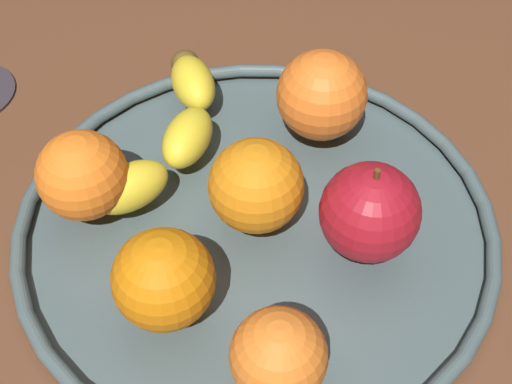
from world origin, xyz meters
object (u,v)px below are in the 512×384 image
Objects in this scene: fruit_bowl at (256,223)px; orange_center at (322,95)px; orange_back_left at (252,189)px; banana at (172,130)px; orange_back_right at (82,175)px; orange_front_left at (164,279)px; orange_front_right at (279,356)px; apple at (370,212)px.

fruit_bowl is 4.98× the size of orange_center.
orange_back_left is at bearing -169.45° from orange_center.
orange_center is (9.90, -8.39, 2.03)cm from banana.
orange_back_right is at bearing 155.24° from orange_center.
orange_front_left is (-21.98, -2.85, -0.28)cm from orange_center.
banana is 3.02× the size of orange_front_right.
orange_front_left is 12.03cm from orange_back_right.
apple is 22.25cm from orange_back_right.
apple reaches higher than banana.
orange_front_left and orange_back_right have the same top height.
orange_back_left is at bearing -56.58° from orange_back_right.
apple is 1.31× the size of orange_front_right.
banana is 16.59cm from orange_front_left.
orange_front_left is at bearing -176.70° from fruit_bowl.
fruit_bowl is at bearing -3.25° from orange_back_left.
banana is at bearing 139.72° from orange_center.
orange_front_left is 1.01× the size of orange_back_right.
orange_back_right reaches higher than orange_front_right.
orange_front_right is (-9.34, -10.21, -0.50)cm from orange_back_left.
banana is 13.14cm from orange_center.
apple reaches higher than orange_front_left.
orange_front_right is at bearing -85.49° from orange_front_left.
apple is 13.38cm from orange_front_right.
orange_center is 12.08cm from orange_back_left.
apple is (3.38, -8.15, 4.69)cm from fruit_bowl.
orange_back_right is 1.12× the size of orange_front_right.
orange_front_left is (-13.97, 7.54, -0.16)cm from apple.
orange_center reaches higher than orange_back_right.
orange_back_right is at bearing 125.09° from fruit_bowl.
orange_back_left reaches higher than banana.
fruit_bowl is 6.07× the size of orange_front_right.
orange_front_right is at bearing -95.49° from orange_back_right.
fruit_bowl is 14.74cm from orange_front_right.
orange_front_left is (-12.07, -11.24, 1.75)cm from banana.
orange_front_left is at bearing -176.38° from orange_back_left.
fruit_bowl is 5.36× the size of orange_front_left.
orange_back_left is 13.25cm from orange_back_right.
banana is at bearing 61.46° from orange_front_right.
apple is (1.90, -18.79, 1.91)cm from banana.
fruit_bowl is at bearing -54.91° from orange_back_right.
fruit_bowl is at bearing -119.25° from banana.
banana is 2.48× the size of orange_center.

